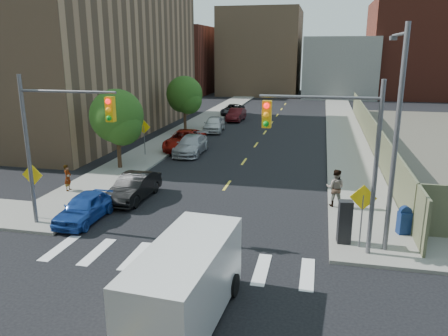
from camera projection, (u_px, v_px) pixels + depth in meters
The scene contains 29 objects.
ground at pixel (131, 319), 13.45m from camera, with size 160.00×160.00×0.00m, color black.
sidewalk_nw at pixel (213, 116), 54.13m from camera, with size 3.50×73.00×0.15m, color gray.
sidewalk_ne at pixel (341, 120), 50.88m from camera, with size 3.50×73.00×0.15m, color gray.
fence_north at pixel (370, 131), 37.47m from camera, with size 0.12×44.00×2.50m, color #5C6144.
building_nw at pixel (48, 50), 44.20m from camera, with size 22.00×30.00×16.00m, color #8C6B4C.
bg_bldg_west at pixel (176, 60), 82.40m from camera, with size 14.00×18.00×12.00m, color #592319.
bg_bldg_midwest at pixel (261, 52), 80.53m from camera, with size 14.00×16.00×15.00m, color #8C6B4C.
bg_bldg_center at pixel (339, 67), 76.38m from camera, with size 12.00×16.00×10.00m, color gray.
bg_bldg_east at pixel (424, 49), 74.54m from camera, with size 18.00×18.00×16.00m, color #592319.
signal_nw at pixel (56, 132), 19.16m from camera, with size 4.59×0.30×7.00m.
signal_ne at pixel (336, 144), 16.65m from camera, with size 4.59×0.30×7.00m.
streetlight_ne at pixel (396, 125), 16.85m from camera, with size 0.25×3.70×9.00m.
warn_sign_nw at pixel (33, 181), 20.68m from camera, with size 1.06×0.06×2.83m.
warn_sign_ne at pixel (363, 205), 17.53m from camera, with size 1.06×0.06×2.83m.
warn_sign_midwest at pixel (144, 131), 33.39m from camera, with size 1.06×0.06×2.83m.
tree_west_near at pixel (117, 119), 29.32m from camera, with size 3.66×3.64×5.52m.
tree_west_far at pixel (185, 97), 43.44m from camera, with size 3.66×3.64×5.52m.
parked_car_blue at pixel (85, 207), 21.01m from camera, with size 1.61×4.00×1.36m, color #1B4297.
parked_car_black at pixel (134, 187), 23.98m from camera, with size 1.51×4.32×1.43m, color black.
parked_car_red at pixel (185, 140), 36.03m from camera, with size 2.62×5.67×1.58m, color maroon.
parked_car_silver at pixel (191, 145), 34.50m from camera, with size 2.03×4.99×1.45m, color #A0A2A8.
parked_car_white at pixel (214, 124), 43.81m from camera, with size 1.82×4.52×1.54m, color silver.
parked_car_maroon at pixel (236, 115), 50.43m from camera, with size 1.53×4.40×1.45m, color #3D0C0F.
parked_car_grey at pixel (233, 110), 54.82m from camera, with size 2.25×4.88×1.36m, color black.
cargo_van at pixel (187, 279), 13.21m from camera, with size 2.56×5.54×2.48m.
mailbox at pixel (404, 220), 19.18m from camera, with size 0.62×0.54×1.28m.
payphone at pixel (345, 222), 18.20m from camera, with size 0.55×0.45×1.85m, color black.
pedestrian_west at pixel (68, 178), 25.04m from camera, with size 0.55×0.36×1.52m, color gray.
pedestrian_east at pixel (335, 188), 22.48m from camera, with size 0.96×0.74×1.97m, color gray.
Camera 1 is at (5.34, -10.84, 8.04)m, focal length 35.00 mm.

